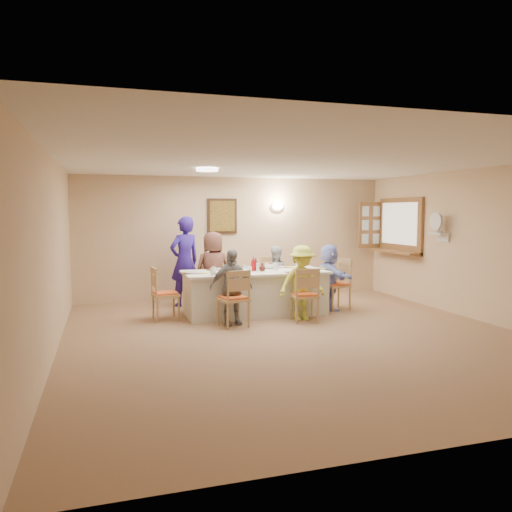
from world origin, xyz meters
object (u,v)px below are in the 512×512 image
object	(u,v)px
diner_right_end	(329,277)
diner_front_left	(231,287)
serving_hatch	(400,226)
chair_back_right	(273,281)
desk_fan	(438,225)
chair_left_end	(166,293)
chair_front_right	(305,294)
chair_back_left	(212,284)
chair_front_left	(233,298)
diner_back_left	(213,270)
diner_front_right	(302,283)
caregiver	(185,261)
condiment_ketchup	(253,264)
dining_table	(255,293)
chair_right_end	(336,284)
diner_back_right	(275,276)

from	to	relation	value
diner_right_end	diner_front_left	bearing A→B (deg)	106.07
serving_hatch	chair_back_right	distance (m)	2.93
desk_fan	chair_left_end	xyz separation A→B (m)	(-4.78, 0.65, -1.11)
serving_hatch	chair_back_right	size ratio (longest dim) A/B	1.63
desk_fan	chair_front_right	bearing A→B (deg)	-176.63
chair_back_left	diner_front_left	size ratio (longest dim) A/B	0.75
chair_left_end	chair_front_left	bearing A→B (deg)	-136.18
serving_hatch	diner_right_end	distance (m)	2.23
chair_back_right	diner_back_left	distance (m)	1.23
chair_left_end	diner_front_left	bearing A→B (deg)	-131.68
chair_back_left	diner_back_left	size ratio (longest dim) A/B	0.63
diner_front_right	diner_right_end	distance (m)	1.07
chair_left_end	caregiver	distance (m)	1.32
chair_front_right	serving_hatch	bearing A→B (deg)	-143.64
diner_right_end	condiment_ketchup	xyz separation A→B (m)	(-1.45, 0.01, 0.28)
dining_table	condiment_ketchup	world-z (taller)	condiment_ketchup
caregiver	diner_right_end	bearing A→B (deg)	131.71
chair_left_end	diner_front_left	world-z (taller)	diner_front_left
serving_hatch	diner_front_right	distance (m)	3.19
dining_table	diner_right_end	xyz separation A→B (m)	(1.42, 0.00, 0.22)
chair_back_right	condiment_ketchup	size ratio (longest dim) A/B	3.63
chair_front_left	chair_front_right	world-z (taller)	chair_front_left
chair_front_left	condiment_ketchup	world-z (taller)	condiment_ketchup
diner_front_left	diner_front_right	world-z (taller)	diner_front_right
chair_right_end	condiment_ketchup	bearing A→B (deg)	-97.72
chair_back_right	diner_front_right	bearing A→B (deg)	-83.26
chair_front_left	chair_right_end	distance (m)	2.29
chair_right_end	diner_front_right	bearing A→B (deg)	-61.65
dining_table	chair_left_end	distance (m)	1.55
chair_right_end	caregiver	xyz separation A→B (m)	(-2.60, 1.15, 0.38)
desk_fan	chair_front_left	distance (m)	3.98
caregiver	diner_back_right	bearing A→B (deg)	140.78
chair_back_left	diner_back_left	xyz separation A→B (m)	(0.00, -0.12, 0.26)
chair_back_left	diner_front_right	distance (m)	1.91
chair_back_right	diner_right_end	bearing A→B (deg)	-37.56
serving_hatch	dining_table	world-z (taller)	serving_hatch
chair_front_left	serving_hatch	bearing A→B (deg)	-170.57
dining_table	diner_back_right	size ratio (longest dim) A/B	2.19
serving_hatch	diner_back_right	xyz separation A→B (m)	(-2.74, -0.02, -0.93)
diner_right_end	diner_front_right	bearing A→B (deg)	127.14
dining_table	serving_hatch	bearing A→B (deg)	11.92
diner_front_right	diner_back_left	bearing A→B (deg)	129.20
diner_front_right	caregiver	bearing A→B (deg)	129.82
chair_front_left	caregiver	distance (m)	2.04
chair_right_end	diner_right_end	distance (m)	0.19
chair_right_end	diner_front_right	world-z (taller)	diner_front_right
diner_front_right	diner_right_end	size ratio (longest dim) A/B	1.03
diner_front_left	diner_front_right	bearing A→B (deg)	-6.23
chair_back_right	condiment_ketchup	xyz separation A→B (m)	(-0.63, -0.79, 0.43)
chair_front_right	chair_right_end	distance (m)	1.24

